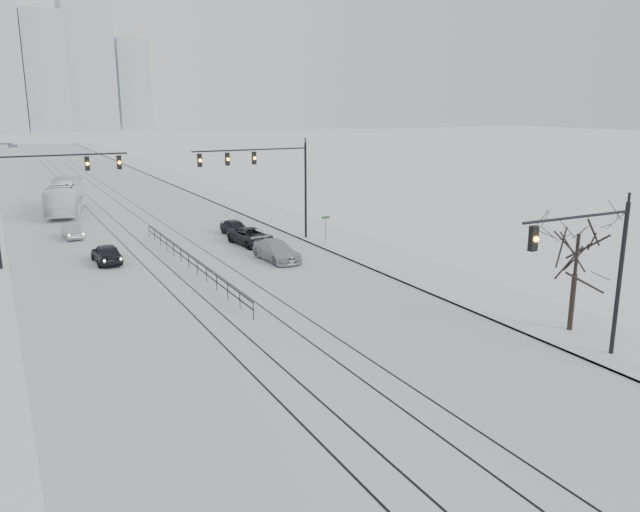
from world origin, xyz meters
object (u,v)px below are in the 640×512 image
Objects in this scene: traffic_mast_near at (597,262)px; sedan_nb_right at (276,251)px; bare_tree at (578,244)px; sedan_sb_outer at (72,231)px; sedan_nb_front at (251,237)px; sedan_nb_far at (235,228)px; box_truck at (65,197)px; sedan_sb_inner at (107,254)px.

traffic_mast_near is 24.04m from sedan_nb_right.
sedan_nb_right is at bearing 108.82° from bare_tree.
traffic_mast_near is 42.04m from sedan_sb_outer.
sedan_nb_far is at bearing 81.00° from sedan_nb_front.
box_truck is (-11.21, 28.92, 0.96)m from sedan_nb_right.
traffic_mast_near is at bearing 110.64° from sedan_sb_outer.
box_truck is (-15.71, 52.22, -2.88)m from traffic_mast_near.
traffic_mast_near is 1.40× the size of sedan_nb_right.
sedan_nb_right is at bearing 100.94° from traffic_mast_near.
sedan_sb_inner is (-17.95, 25.15, -3.78)m from bare_tree.
box_truck reaches higher than sedan_nb_far.
sedan_sb_outer is 13.67m from sedan_nb_far.
traffic_mast_near reaches higher than sedan_sb_inner.
sedan_sb_outer is at bearing 97.16° from box_truck.
sedan_nb_far is at bearing 101.96° from bare_tree.
box_truck is (-0.17, 24.06, 0.97)m from sedan_sb_inner.
traffic_mast_near is 33.77m from sedan_nb_far.
bare_tree is 1.24× the size of sedan_nb_front.
sedan_nb_far is at bearing -157.68° from sedan_sb_inner.
bare_tree is 0.51× the size of box_truck.
box_truck reaches higher than sedan_nb_right.
bare_tree reaches higher than sedan_nb_front.
sedan_sb_outer is (-16.71, 38.38, -3.95)m from traffic_mast_near.
bare_tree reaches higher than sedan_sb_outer.
sedan_nb_front is at bearing 104.35° from bare_tree.
sedan_sb_inner is at bearing -159.23° from sedan_nb_far.
traffic_mast_near is 29.49m from sedan_nb_front.
sedan_nb_far reaches higher than sedan_sb_outer.
sedan_nb_right is at bearing 126.09° from sedan_sb_outer.
sedan_sb_inner is 10.28m from sedan_sb_outer.
sedan_sb_outer is 0.95× the size of sedan_nb_far.
sedan_sb_inner is 0.85× the size of sedan_nb_front.
sedan_sb_outer is at bearing 113.52° from traffic_mast_near.
sedan_nb_far is (12.70, -5.07, 0.05)m from sedan_sb_outer.
sedan_nb_far is (-4.01, 33.31, -3.90)m from traffic_mast_near.
box_truck is (0.99, 13.84, 1.07)m from sedan_sb_outer.
sedan_nb_right is at bearing -96.14° from sedan_nb_far.
sedan_nb_right reaches higher than sedan_sb_inner.
sedan_nb_far is at bearing 96.86° from traffic_mast_near.
bare_tree is at bearing -74.77° from sedan_nb_right.
sedan_nb_far is (0.22, 4.38, -0.02)m from sedan_nb_front.
sedan_sb_inner is 0.35× the size of box_truck.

